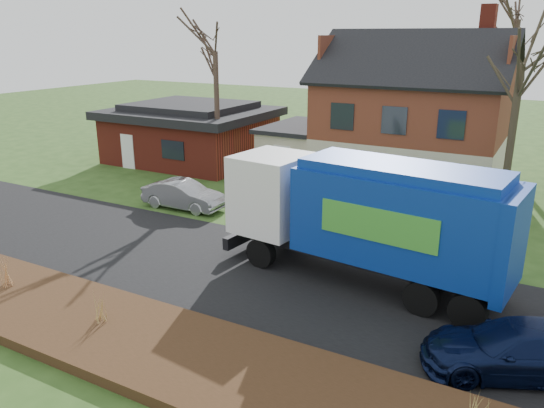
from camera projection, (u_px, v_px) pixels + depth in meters
The scene contains 12 objects.
ground at pixel (245, 271), 18.42m from camera, with size 120.00×120.00×0.00m, color #264416.
road at pixel (245, 271), 18.41m from camera, with size 80.00×7.00×0.02m, color black.
mulch_verge at pixel (140, 341), 13.94m from camera, with size 80.00×3.50×0.30m, color #301F10.
main_house at pixel (405, 110), 28.12m from camera, with size 12.95×8.95×9.26m.
ranch_house at pixel (191, 132), 34.20m from camera, with size 9.80×8.20×3.70m.
garbage_truck at pixel (369, 214), 16.95m from camera, with size 9.86×3.66×4.13m.
silver_sedan at pixel (183, 195), 24.88m from camera, with size 1.40×4.01×1.32m, color #94979B.
navy_wagon at pixel (519, 349), 12.69m from camera, with size 1.85×4.55×1.32m, color black.
tree_front_west at pixel (215, 32), 28.44m from camera, with size 3.26×3.26×9.69m.
tree_front_east at pixel (526, 34), 20.44m from camera, with size 3.48×3.48×9.68m.
grass_clump_west at pixel (5, 271), 16.58m from camera, with size 0.38×0.31×0.99m.
grass_clump_mid at pixel (99, 307), 14.49m from camera, with size 0.31×0.26×0.87m.
Camera 1 is at (8.89, -14.31, 7.86)m, focal length 35.00 mm.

